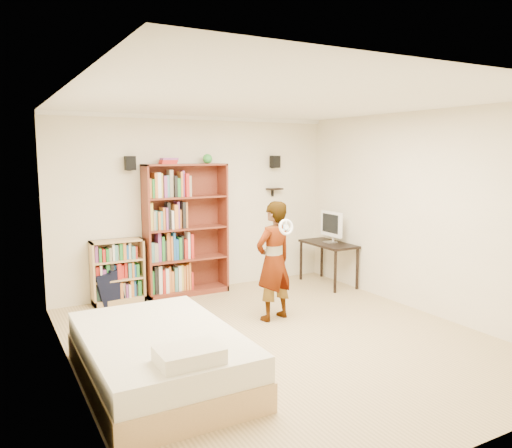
{
  "coord_description": "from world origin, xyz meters",
  "views": [
    {
      "loc": [
        -2.92,
        -4.7,
        2.14
      ],
      "look_at": [
        -0.0,
        0.6,
        1.28
      ],
      "focal_mm": 35.0,
      "sensor_mm": 36.0,
      "label": 1
    }
  ],
  "objects_px": {
    "computer_desk": "(328,264)",
    "daybed": "(160,351)",
    "low_bookshelf": "(118,272)",
    "tall_bookshelf": "(186,230)",
    "person": "(274,261)"
  },
  "relations": [
    {
      "from": "computer_desk",
      "to": "daybed",
      "type": "xyz_separation_m",
      "value": [
        -3.54,
        -2.09,
        -0.04
      ]
    },
    {
      "from": "daybed",
      "to": "low_bookshelf",
      "type": "bearing_deg",
      "value": 84.38
    },
    {
      "from": "tall_bookshelf",
      "to": "person",
      "type": "bearing_deg",
      "value": -71.32
    },
    {
      "from": "daybed",
      "to": "person",
      "type": "relative_size",
      "value": 1.34
    },
    {
      "from": "daybed",
      "to": "person",
      "type": "distance_m",
      "value": 2.17
    },
    {
      "from": "computer_desk",
      "to": "person",
      "type": "xyz_separation_m",
      "value": [
        -1.68,
        -1.07,
        0.42
      ]
    },
    {
      "from": "tall_bookshelf",
      "to": "computer_desk",
      "type": "bearing_deg",
      "value": -14.58
    },
    {
      "from": "low_bookshelf",
      "to": "daybed",
      "type": "bearing_deg",
      "value": -95.62
    },
    {
      "from": "daybed",
      "to": "person",
      "type": "bearing_deg",
      "value": 28.82
    },
    {
      "from": "low_bookshelf",
      "to": "daybed",
      "type": "xyz_separation_m",
      "value": [
        -0.27,
        -2.72,
        -0.15
      ]
    },
    {
      "from": "daybed",
      "to": "person",
      "type": "height_order",
      "value": "person"
    },
    {
      "from": "low_bookshelf",
      "to": "person",
      "type": "relative_size",
      "value": 0.6
    },
    {
      "from": "computer_desk",
      "to": "daybed",
      "type": "relative_size",
      "value": 0.49
    },
    {
      "from": "tall_bookshelf",
      "to": "computer_desk",
      "type": "xyz_separation_m",
      "value": [
        2.24,
        -0.58,
        -0.65
      ]
    },
    {
      "from": "daybed",
      "to": "computer_desk",
      "type": "bearing_deg",
      "value": 30.58
    }
  ]
}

